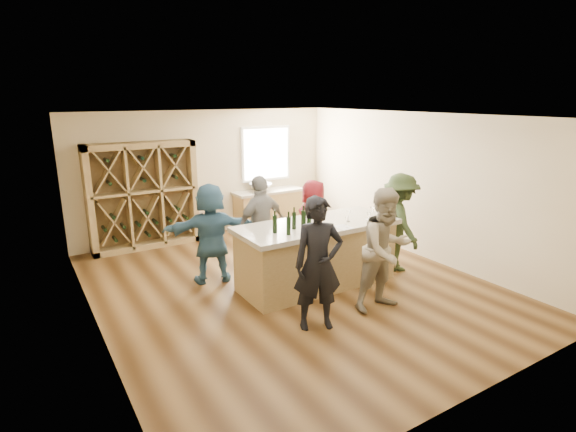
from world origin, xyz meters
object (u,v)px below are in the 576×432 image
person_far_mid (261,225)px  wine_bottle_c (294,221)px  person_far_left (211,233)px  person_near_right (386,250)px  wine_bottle_b (289,226)px  wine_bottle_a (275,224)px  wine_rack (143,196)px  person_near_left (318,264)px  sink (261,187)px  wine_bottle_e (309,219)px  person_far_right (313,221)px  tasting_counter_base (317,256)px  wine_bottle_d (303,220)px  person_server (400,222)px

person_far_mid → wine_bottle_c: bearing=79.2°
person_far_left → person_near_right: bearing=143.0°
wine_bottle_b → person_far_left: person_far_left is taller
wine_bottle_a → wine_bottle_c: wine_bottle_a is taller
person_far_mid → person_far_left: (-0.91, 0.10, -0.02)m
wine_rack → person_near_right: size_ratio=1.19×
person_near_left → person_far_mid: bearing=102.2°
sink → wine_bottle_e: 3.74m
wine_rack → person_far_right: bearing=-45.4°
person_near_left → person_far_left: 2.33m
person_far_right → person_far_left: bearing=-10.7°
tasting_counter_base → person_far_left: 1.82m
person_far_mid → person_far_left: bearing=-17.5°
wine_bottle_e → wine_bottle_a: bearing=173.9°
sink → wine_bottle_a: size_ratio=1.92×
wine_rack → tasting_counter_base: (1.91, -3.48, -0.60)m
wine_bottle_a → wine_bottle_e: size_ratio=1.00×
tasting_counter_base → person_far_mid: person_far_mid is taller
tasting_counter_base → wine_bottle_a: wine_bottle_a is taller
person_far_right → wine_bottle_d: bearing=42.0°
wine_bottle_a → person_server: bearing=-2.2°
wine_bottle_b → person_near_right: (1.08, -0.95, -0.30)m
wine_bottle_a → person_server: 2.57m
person_far_mid → tasting_counter_base: bearing=106.8°
wine_bottle_d → person_near_right: 1.32m
wine_bottle_c → person_near_right: bearing=-53.6°
person_server → person_far_left: bearing=86.8°
sink → person_near_right: (-0.44, -4.65, -0.09)m
wine_bottle_a → person_far_mid: person_far_mid is taller
person_near_right → person_far_right: 2.21m
person_near_left → wine_bottle_c: bearing=94.2°
wine_bottle_e → person_server: (1.96, -0.03, -0.33)m
wine_bottle_b → person_server: 2.44m
tasting_counter_base → wine_bottle_b: 1.07m
wine_bottle_d → person_near_left: bearing=-112.8°
wine_bottle_d → person_far_mid: (-0.10, 1.18, -0.35)m
person_near_left → person_far_left: person_near_left is taller
person_far_right → wine_bottle_e: bearing=45.0°
wine_bottle_e → person_far_left: size_ratio=0.16×
wine_bottle_d → person_far_left: 1.67m
wine_bottle_a → wine_bottle_c: (0.36, 0.02, -0.00)m
wine_bottle_c → wine_bottle_e: 0.24m
person_near_left → person_far_left: size_ratio=1.07×
wine_rack → person_near_right: (2.26, -4.72, -0.18)m
wine_bottle_b → wine_bottle_d: (0.32, 0.08, 0.02)m
wine_bottle_d → wine_bottle_e: 0.14m
tasting_counter_base → person_near_left: (-0.83, -1.19, 0.42)m
wine_bottle_d → person_far_right: bearing=49.3°
wine_bottle_c → person_near_right: (0.85, -1.16, -0.29)m
wine_bottle_d → person_near_right: size_ratio=0.17×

